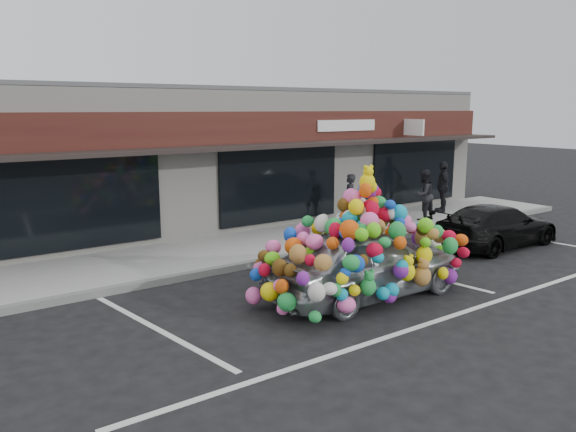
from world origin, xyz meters
TOP-DOWN VIEW (x-y plane):
  - ground at (0.00, 0.00)m, footprint 90.00×90.00m
  - shop_building at (0.00, 8.44)m, footprint 24.00×7.20m
  - sidewalk at (0.00, 4.00)m, footprint 26.00×3.00m
  - kerb at (0.00, 2.50)m, footprint 26.00×0.18m
  - parking_stripe_left at (-3.20, 0.20)m, footprint 0.73×4.37m
  - parking_stripe_mid at (2.80, 0.20)m, footprint 0.73×4.37m
  - parking_stripe_right at (8.20, 0.20)m, footprint 0.73×4.37m
  - lane_line at (2.00, -2.30)m, footprint 14.00×0.12m
  - toy_car at (0.83, -0.59)m, footprint 3.06×4.53m
  - black_sedan at (6.56, 0.36)m, footprint 1.62×3.98m
  - pedestrian_a at (4.91, 4.46)m, footprint 0.67×0.66m
  - pedestrian_b at (7.25, 3.53)m, footprint 0.83×0.67m
  - pedestrian_c at (8.92, 4.13)m, footprint 1.09×0.95m

SIDE VIEW (x-z plane):
  - ground at x=0.00m, z-range 0.00..0.00m
  - parking_stripe_left at x=-3.20m, z-range 0.00..0.01m
  - parking_stripe_mid at x=2.80m, z-range 0.00..0.01m
  - parking_stripe_right at x=8.20m, z-range 0.00..0.01m
  - lane_line at x=2.00m, z-range 0.00..0.01m
  - sidewalk at x=0.00m, z-range 0.00..0.15m
  - kerb at x=0.00m, z-range -0.01..0.15m
  - black_sedan at x=6.56m, z-range 0.00..1.15m
  - toy_car at x=0.83m, z-range -0.42..2.20m
  - pedestrian_a at x=4.91m, z-range 0.15..1.70m
  - pedestrian_b at x=7.25m, z-range 0.15..1.78m
  - pedestrian_c at x=8.92m, z-range 0.15..1.90m
  - shop_building at x=0.00m, z-range 0.01..4.32m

